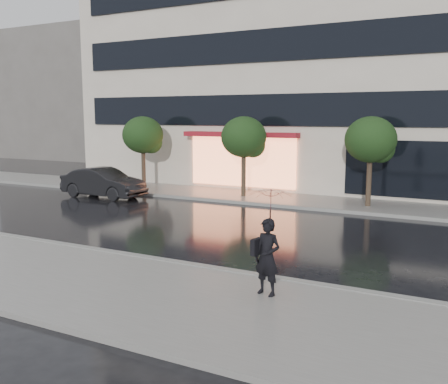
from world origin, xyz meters
The scene contains 12 objects.
ground centered at (0.00, 0.00, 0.00)m, with size 120.00×120.00×0.00m, color black.
sidewalk_near centered at (0.00, -3.25, 0.06)m, with size 60.00×4.50×0.12m, color slate.
sidewalk_far centered at (0.00, 10.25, 0.06)m, with size 60.00×3.50×0.12m, color slate.
curb_near centered at (0.00, -1.00, 0.07)m, with size 60.00×0.25×0.14m, color gray.
curb_far centered at (0.00, 8.50, 0.07)m, with size 60.00×0.25×0.14m, color gray.
office_building centered at (0.00, 17.97, 9.00)m, with size 30.00×12.76×18.00m.
bg_building_left centered at (-28.00, 26.00, 6.00)m, with size 14.00×10.00×12.00m, color #59544F.
tree_far_west centered at (-8.94, 10.03, 2.92)m, with size 2.20×2.20×3.99m.
tree_mid_west centered at (-2.94, 10.03, 2.92)m, with size 2.20×2.20×3.99m.
tree_mid_east centered at (3.06, 10.03, 2.92)m, with size 2.20×2.20×3.99m.
parked_car centered at (-9.28, 7.05, 0.73)m, with size 1.55×4.44×1.46m, color black.
pedestrian_with_umbrella centered at (3.35, -2.18, 1.66)m, with size 1.09×1.10×2.37m.
Camera 1 is at (7.31, -11.87, 3.97)m, focal length 40.00 mm.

